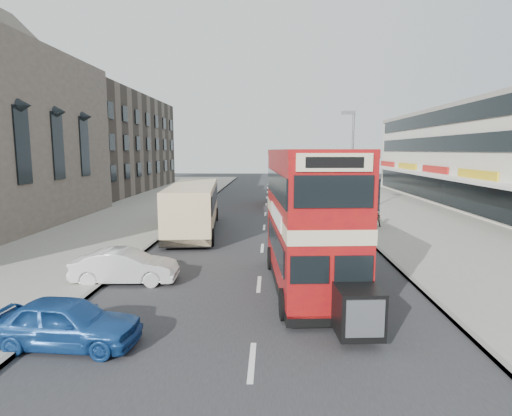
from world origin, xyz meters
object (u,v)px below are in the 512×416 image
(car_left_front, at_px, (125,266))
(cyclist, at_px, (308,205))
(car_left_near, at_px, (66,322))
(bus_second, at_px, (288,180))
(bus_main, at_px, (309,219))
(car_right_a, at_px, (332,217))
(car_right_b, at_px, (331,208))
(pedestrian_near, at_px, (376,215))
(coach, at_px, (193,206))
(pedestrian_far, at_px, (343,189))
(street_lamp, at_px, (351,156))

(car_left_front, bearing_deg, cyclist, -27.59)
(car_left_near, relative_size, car_left_front, 0.97)
(bus_second, bearing_deg, bus_main, 86.74)
(car_right_a, relative_size, car_right_b, 1.23)
(bus_main, distance_m, car_left_front, 7.47)
(car_right_a, distance_m, pedestrian_near, 2.86)
(car_right_b, xyz_separation_m, cyclist, (-1.72, 1.56, 0.05))
(bus_main, bearing_deg, bus_second, -94.67)
(coach, bearing_deg, car_right_a, 4.95)
(pedestrian_near, bearing_deg, car_left_near, 39.05)
(car_left_front, distance_m, pedestrian_far, 31.15)
(street_lamp, relative_size, pedestrian_near, 5.15)
(street_lamp, height_order, pedestrian_near, street_lamp)
(street_lamp, xyz_separation_m, car_right_a, (-1.89, -3.85, -4.03))
(bus_second, bearing_deg, car_left_near, 73.46)
(bus_second, bearing_deg, car_right_b, 116.60)
(bus_main, bearing_deg, car_right_a, -106.66)
(car_right_a, height_order, cyclist, cyclist)
(bus_second, xyz_separation_m, pedestrian_far, (6.00, 4.54, -1.32))
(car_right_a, relative_size, cyclist, 2.71)
(street_lamp, height_order, car_left_near, street_lamp)
(car_left_front, height_order, pedestrian_far, pedestrian_far)
(coach, distance_m, car_right_b, 12.35)
(street_lamp, distance_m, car_left_front, 20.31)
(coach, relative_size, car_right_b, 2.62)
(street_lamp, bearing_deg, pedestrian_near, -77.31)
(bus_second, height_order, car_left_near, bus_second)
(coach, xyz_separation_m, cyclist, (8.12, 8.94, -1.05))
(bus_second, distance_m, cyclist, 4.88)
(bus_second, height_order, car_right_b, bus_second)
(street_lamp, xyz_separation_m, coach, (-11.04, -5.59, -3.10))
(cyclist, bearing_deg, pedestrian_far, 68.51)
(bus_main, xyz_separation_m, car_right_a, (2.74, 12.54, -1.92))
(bus_main, bearing_deg, cyclist, -99.28)
(pedestrian_far, bearing_deg, coach, -156.50)
(car_right_a, xyz_separation_m, pedestrian_near, (2.83, -0.32, 0.19))
(car_right_b, bearing_deg, bus_second, -145.21)
(bus_second, xyz_separation_m, car_right_b, (3.29, -5.82, -1.86))
(car_left_near, relative_size, pedestrian_far, 2.03)
(pedestrian_far, height_order, cyclist, pedestrian_far)
(pedestrian_far, xyz_separation_m, cyclist, (-4.43, -8.79, -0.49))
(car_left_front, relative_size, car_right_b, 0.97)
(car_right_b, xyz_separation_m, pedestrian_far, (2.71, 10.36, 0.53))
(car_right_b, bearing_deg, pedestrian_near, 25.02)
(bus_main, bearing_deg, pedestrian_near, -118.84)
(street_lamp, xyz_separation_m, bus_main, (-4.64, -16.39, -2.11))
(coach, bearing_deg, pedestrian_far, 48.90)
(cyclist, bearing_deg, car_left_front, -109.43)
(car_right_a, height_order, pedestrian_far, pedestrian_far)
(car_right_b, relative_size, pedestrian_near, 2.66)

